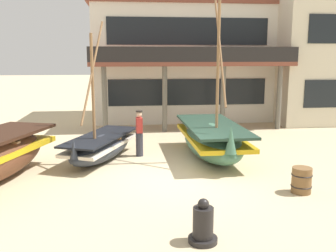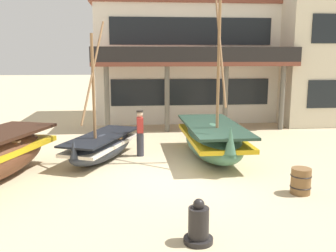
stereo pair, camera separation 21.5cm
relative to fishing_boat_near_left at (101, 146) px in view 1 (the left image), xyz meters
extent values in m
plane|color=#CCB78E|center=(2.22, -2.23, -0.50)|extent=(120.00, 120.00, 0.00)
ellipsoid|color=#2D333D|center=(0.01, 0.02, -0.06)|extent=(2.68, 4.06, 0.87)
cube|color=silver|center=(0.01, 0.02, 0.05)|extent=(2.63, 3.92, 0.10)
cube|color=black|center=(0.01, 0.02, 0.34)|extent=(2.69, 4.00, 0.06)
cone|color=#2D333D|center=(-0.71, -1.69, 0.33)|extent=(0.34, 0.34, 0.61)
cylinder|color=olive|center=(-0.18, -0.43, 1.98)|extent=(0.10, 0.10, 3.72)
cylinder|color=olive|center=(-0.18, -0.43, 2.61)|extent=(0.75, 1.67, 3.32)
cube|color=olive|center=(0.12, 0.28, 0.24)|extent=(1.19, 0.62, 0.06)
ellipsoid|color=#427056|center=(3.95, -0.05, 0.11)|extent=(1.88, 4.84, 1.21)
cube|color=gold|center=(3.95, -0.05, 0.26)|extent=(1.90, 4.65, 0.14)
cube|color=#243D2F|center=(3.95, -0.05, 0.66)|extent=(1.93, 4.75, 0.08)
cone|color=#427056|center=(3.98, -2.37, 0.65)|extent=(0.37, 0.37, 0.85)
cylinder|color=olive|center=(3.96, -0.66, 3.22)|extent=(0.10, 0.10, 5.74)
cylinder|color=olive|center=(3.96, -0.66, 3.79)|extent=(0.10, 2.20, 4.53)
cube|color=olive|center=(3.94, 0.31, 0.53)|extent=(1.72, 0.19, 0.06)
cylinder|color=#33333D|center=(1.36, 0.38, -0.06)|extent=(0.26, 0.26, 0.88)
cube|color=#B22D28|center=(1.36, 0.38, 0.65)|extent=(0.24, 0.37, 0.54)
sphere|color=beige|center=(1.36, 0.38, 1.04)|extent=(0.22, 0.22, 0.22)
cylinder|color=#2D2823|center=(1.36, 0.38, 1.16)|extent=(0.24, 0.24, 0.05)
cylinder|color=black|center=(2.35, -6.26, -0.45)|extent=(0.59, 0.59, 0.10)
cylinder|color=black|center=(2.35, -6.26, -0.09)|extent=(0.41, 0.41, 0.62)
sphere|color=black|center=(2.35, -6.26, 0.30)|extent=(0.23, 0.23, 0.23)
cylinder|color=brown|center=(5.52, -3.87, -0.15)|extent=(0.52, 0.52, 0.70)
torus|color=black|center=(5.52, -3.87, 0.01)|extent=(0.56, 0.56, 0.03)
torus|color=black|center=(5.52, -3.87, -0.30)|extent=(0.56, 0.56, 0.03)
cube|color=silver|center=(4.15, 9.29, 2.62)|extent=(9.91, 5.39, 6.23)
cube|color=brown|center=(4.15, 9.29, 5.88)|extent=(10.31, 5.60, 0.30)
cube|color=black|center=(4.15, 6.57, 1.21)|extent=(8.33, 0.06, 1.37)
cube|color=black|center=(4.15, 6.57, 4.33)|extent=(8.33, 0.06, 1.37)
cube|color=brown|center=(4.15, 5.52, 2.72)|extent=(9.91, 2.15, 0.20)
cylinder|color=#666056|center=(-0.09, 4.77, 1.06)|extent=(0.24, 0.24, 3.12)
cylinder|color=#666056|center=(2.74, 4.77, 1.06)|extent=(0.24, 0.24, 3.12)
cylinder|color=#666056|center=(5.57, 4.77, 1.06)|extent=(0.24, 0.24, 3.12)
cylinder|color=#666056|center=(8.40, 4.77, 1.06)|extent=(0.24, 0.24, 3.12)
cube|color=black|center=(4.15, 4.49, 3.17)|extent=(9.91, 0.08, 0.70)
camera|label=1|loc=(0.90, -13.09, 3.16)|focal=40.52mm
camera|label=2|loc=(1.11, -13.11, 3.16)|focal=40.52mm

